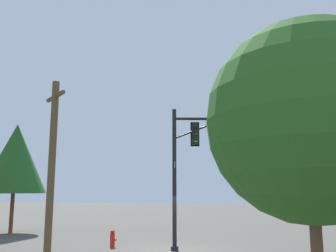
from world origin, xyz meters
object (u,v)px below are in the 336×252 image
at_px(signal_pole_assembly, 223,142).
at_px(utility_pole, 52,168).
at_px(tree_mid, 309,121).
at_px(fire_hydrant, 113,239).
at_px(tree_near, 15,158).

bearing_deg(signal_pole_assembly, utility_pole, -138.29).
bearing_deg(tree_mid, signal_pole_assembly, 104.62).
xyz_separation_m(signal_pole_assembly, fire_hydrant, (-5.61, -0.14, -4.70)).
distance_m(signal_pole_assembly, fire_hydrant, 7.32).
height_order(utility_pole, tree_mid, utility_pole).
bearing_deg(tree_mid, tree_near, 140.62).
height_order(signal_pole_assembly, utility_pole, utility_pole).
relative_size(signal_pole_assembly, utility_pole, 0.96).
height_order(signal_pole_assembly, tree_mid, signal_pole_assembly).
bearing_deg(utility_pole, tree_near, 130.95).
relative_size(utility_pole, tree_near, 0.96).
distance_m(signal_pole_assembly, tree_mid, 10.16).
bearing_deg(tree_near, fire_hydrant, -25.86).
bearing_deg(fire_hydrant, signal_pole_assembly, 1.40).
xyz_separation_m(utility_pole, tree_near, (-8.31, 9.57, 1.30)).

